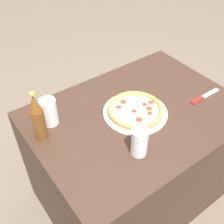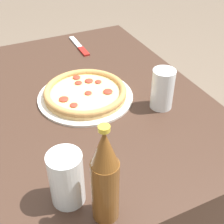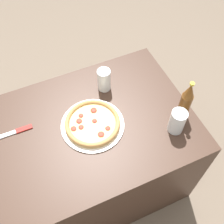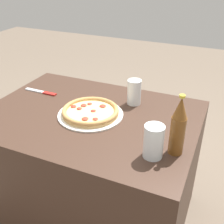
{
  "view_description": "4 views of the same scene",
  "coord_description": "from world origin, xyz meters",
  "px_view_note": "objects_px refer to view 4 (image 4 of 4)",
  "views": [
    {
      "loc": [
        -0.73,
        -0.77,
        1.66
      ],
      "look_at": [
        -0.13,
        0.04,
        0.75
      ],
      "focal_mm": 45.0,
      "sensor_mm": 36.0,
      "label": 1
    },
    {
      "loc": [
        -0.85,
        0.3,
        1.31
      ],
      "look_at": [
        -0.16,
        -0.02,
        0.74
      ],
      "focal_mm": 50.0,
      "sensor_mm": 36.0,
      "label": 2
    },
    {
      "loc": [
        0.21,
        0.74,
        1.94
      ],
      "look_at": [
        -0.11,
        0.02,
        0.78
      ],
      "focal_mm": 45.0,
      "sensor_mm": 36.0,
      "label": 3
    },
    {
      "loc": [
        -0.59,
        1.07,
        1.4
      ],
      "look_at": [
        -0.12,
        -0.01,
        0.74
      ],
      "focal_mm": 45.0,
      "sensor_mm": 36.0,
      "label": 4
    }
  ],
  "objects_px": {
    "pizza_veggie": "(90,112)",
    "glass_cola": "(153,143)",
    "glass_orange_juice": "(134,93)",
    "beer_bottle": "(178,127)",
    "knife": "(42,92)"
  },
  "relations": [
    {
      "from": "glass_orange_juice",
      "to": "beer_bottle",
      "type": "xyz_separation_m",
      "value": [
        -0.3,
        0.34,
        0.06
      ]
    },
    {
      "from": "pizza_veggie",
      "to": "beer_bottle",
      "type": "xyz_separation_m",
      "value": [
        -0.45,
        0.13,
        0.1
      ]
    },
    {
      "from": "glass_cola",
      "to": "pizza_veggie",
      "type": "bearing_deg",
      "value": -26.83
    },
    {
      "from": "glass_orange_juice",
      "to": "beer_bottle",
      "type": "height_order",
      "value": "beer_bottle"
    },
    {
      "from": "pizza_veggie",
      "to": "glass_cola",
      "type": "height_order",
      "value": "glass_cola"
    },
    {
      "from": "pizza_veggie",
      "to": "glass_cola",
      "type": "distance_m",
      "value": 0.42
    },
    {
      "from": "pizza_veggie",
      "to": "glass_cola",
      "type": "relative_size",
      "value": 2.35
    },
    {
      "from": "glass_cola",
      "to": "knife",
      "type": "distance_m",
      "value": 0.82
    },
    {
      "from": "glass_orange_juice",
      "to": "knife",
      "type": "bearing_deg",
      "value": 9.05
    },
    {
      "from": "beer_bottle",
      "to": "knife",
      "type": "bearing_deg",
      "value": -16.75
    },
    {
      "from": "glass_cola",
      "to": "beer_bottle",
      "type": "xyz_separation_m",
      "value": [
        -0.08,
        -0.06,
        0.06
      ]
    },
    {
      "from": "glass_cola",
      "to": "knife",
      "type": "bearing_deg",
      "value": -22.38
    },
    {
      "from": "glass_orange_juice",
      "to": "knife",
      "type": "xyz_separation_m",
      "value": [
        0.53,
        0.08,
        -0.06
      ]
    },
    {
      "from": "pizza_veggie",
      "to": "beer_bottle",
      "type": "bearing_deg",
      "value": 164.05
    },
    {
      "from": "pizza_veggie",
      "to": "glass_orange_juice",
      "type": "bearing_deg",
      "value": -126.6
    }
  ]
}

